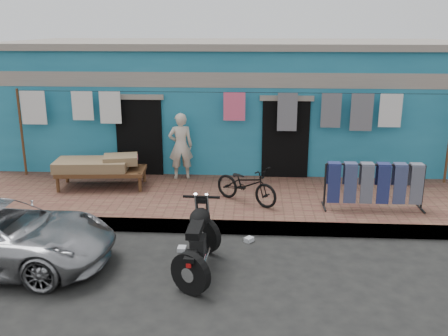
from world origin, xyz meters
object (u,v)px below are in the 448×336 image
(seated_person, at_px, (181,146))
(jeans_rack, at_px, (374,185))
(bicycle, at_px, (246,180))
(motorcycle, at_px, (197,239))
(charpoy, at_px, (102,172))

(seated_person, xyz_separation_m, jeans_rack, (4.10, -1.80, -0.30))
(bicycle, distance_m, jeans_rack, 2.53)
(motorcycle, height_order, charpoy, motorcycle)
(seated_person, height_order, bicycle, seated_person)
(bicycle, xyz_separation_m, jeans_rack, (2.52, -0.19, 0.01))
(seated_person, distance_m, charpoy, 1.90)
(motorcycle, bearing_deg, charpoy, 128.85)
(charpoy, distance_m, jeans_rack, 5.88)
(motorcycle, distance_m, charpoy, 4.27)
(seated_person, height_order, jeans_rack, seated_person)
(seated_person, xyz_separation_m, bicycle, (1.58, -1.61, -0.31))
(bicycle, bearing_deg, motorcycle, -160.20)
(jeans_rack, bearing_deg, motorcycle, -143.51)
(motorcycle, distance_m, jeans_rack, 4.02)
(bicycle, bearing_deg, charpoy, 110.74)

